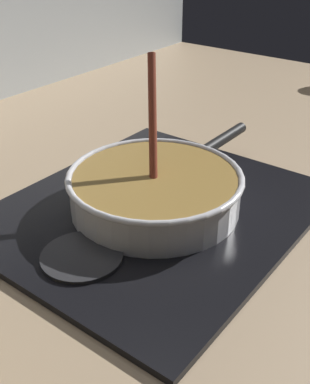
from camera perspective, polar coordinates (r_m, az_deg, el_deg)
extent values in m
cube|color=#9E8466|center=(0.80, 0.15, -7.24)|extent=(2.40, 1.60, 0.04)
cube|color=black|center=(0.86, 0.00, -2.18)|extent=(0.56, 0.48, 0.01)
torus|color=#592D0C|center=(0.85, 0.00, -1.62)|extent=(0.16, 0.16, 0.01)
cylinder|color=#262628|center=(0.74, -8.65, -7.52)|extent=(0.13, 0.13, 0.01)
cylinder|color=silver|center=(0.84, 0.00, 0.00)|extent=(0.30, 0.30, 0.06)
cylinder|color=olive|center=(0.84, 0.00, 0.24)|extent=(0.28, 0.28, 0.06)
torus|color=silver|center=(0.82, 0.00, 1.92)|extent=(0.31, 0.31, 0.01)
cylinder|color=black|center=(1.00, 8.00, 6.19)|extent=(0.16, 0.02, 0.02)
cylinder|color=#E5CC7A|center=(0.92, -3.89, 4.40)|extent=(0.03, 0.03, 0.01)
cylinder|color=#E5CC7A|center=(0.84, -1.33, 1.61)|extent=(0.03, 0.03, 0.01)
cylinder|color=#EDD88C|center=(0.79, 4.12, -0.35)|extent=(0.03, 0.03, 0.01)
cylinder|color=beige|center=(0.75, -2.38, -2.28)|extent=(0.03, 0.03, 0.01)
cylinder|color=#EDD88C|center=(0.80, -1.03, 0.11)|extent=(0.03, 0.03, 0.01)
cylinder|color=beige|center=(0.93, -1.11, 4.74)|extent=(0.03, 0.03, 0.01)
cylinder|color=#E5CC7A|center=(0.82, 2.17, 1.04)|extent=(0.04, 0.04, 0.01)
cylinder|color=beige|center=(0.90, 5.61, 3.51)|extent=(0.03, 0.03, 0.01)
cylinder|color=maroon|center=(0.82, -0.29, 8.47)|extent=(0.10, 0.09, 0.21)
cube|color=brown|center=(0.82, -0.16, 0.55)|extent=(0.05, 0.05, 0.01)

